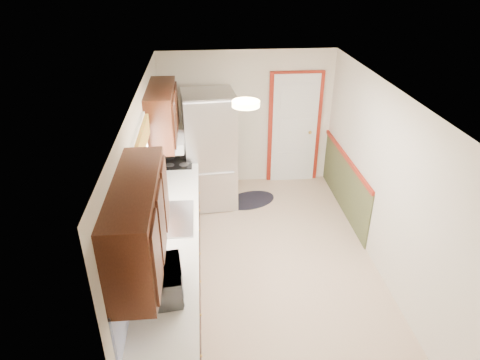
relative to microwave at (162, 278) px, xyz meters
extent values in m
cube|color=#C8AA8D|center=(1.20, 1.48, -1.12)|extent=(3.20, 5.20, 0.12)
cube|color=white|center=(1.20, 1.48, 1.28)|extent=(3.20, 5.20, 0.12)
cube|color=silver|center=(1.20, 3.98, 0.08)|extent=(3.20, 0.10, 2.40)
cube|color=silver|center=(1.20, -1.02, 0.08)|extent=(3.20, 0.10, 2.40)
cube|color=silver|center=(-0.30, 1.48, 0.08)|extent=(0.10, 5.20, 2.40)
cube|color=silver|center=(2.70, 1.48, 0.08)|extent=(0.10, 5.20, 2.40)
cube|color=#38170C|center=(0.00, 1.18, -0.67)|extent=(0.60, 4.00, 0.90)
cube|color=silver|center=(0.01, 1.18, -0.20)|extent=(0.63, 4.00, 0.04)
cube|color=#6281EE|center=(-0.29, 1.18, 0.10)|extent=(0.02, 4.00, 0.55)
cube|color=#38170C|center=(-0.12, -0.12, 0.71)|extent=(0.35, 1.40, 0.75)
cube|color=#38170C|center=(-0.12, 2.58, 0.71)|extent=(0.35, 1.20, 0.75)
cube|color=white|center=(-0.29, 1.28, 0.50)|extent=(0.02, 1.00, 0.90)
cube|color=#BE5F23|center=(-0.24, 1.28, 0.85)|extent=(0.05, 1.12, 0.24)
cube|color=#B7B7BC|center=(0.01, 1.28, -0.17)|extent=(0.52, 0.82, 0.02)
cube|color=white|center=(-0.07, 2.63, 0.26)|extent=(0.45, 0.60, 0.15)
cube|color=maroon|center=(2.05, 3.95, -0.12)|extent=(0.94, 0.05, 2.08)
cube|color=white|center=(2.05, 3.92, -0.12)|extent=(0.80, 0.04, 2.00)
cube|color=#444A29|center=(2.69, 2.83, -0.67)|extent=(0.02, 2.30, 0.90)
cube|color=maroon|center=(2.67, 2.83, -0.20)|extent=(0.04, 2.30, 0.06)
cylinder|color=#FFD88C|center=(0.90, 1.28, 1.24)|extent=(0.30, 0.30, 0.06)
imported|color=white|center=(0.00, 0.00, 0.00)|extent=(0.35, 0.56, 0.36)
cube|color=#B7B7BC|center=(0.52, 3.23, -0.16)|extent=(0.86, 0.82, 1.92)
cylinder|color=black|center=(0.25, 2.82, -0.25)|extent=(0.02, 0.02, 1.35)
ellipsoid|color=black|center=(1.18, 3.21, -1.11)|extent=(1.04, 0.86, 0.01)
cube|color=black|center=(0.01, 2.88, -0.17)|extent=(0.46, 0.55, 0.02)
camera|label=1|loc=(0.44, -3.12, 2.66)|focal=32.00mm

